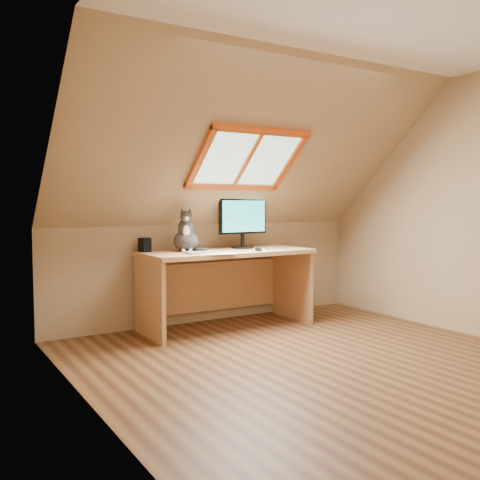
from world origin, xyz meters
TOP-DOWN VIEW (x-y plane):
  - ground at (0.00, 0.00)m, footprint 3.50×3.50m
  - room_shell at (0.00, -0.09)m, footprint 3.52×3.52m
  - desk at (-0.02, 1.45)m, footprint 1.67×0.73m
  - monitor at (0.23, 1.48)m, footprint 0.55×0.23m
  - cat at (-0.42, 1.47)m, footprint 0.31×0.34m
  - desk_speaker at (-0.77, 1.63)m, footprint 0.11×0.11m
  - graphics_tablet at (-0.37, 1.22)m, footprint 0.32×0.24m
  - mouse at (0.19, 1.14)m, footprint 0.08×0.12m
  - papers at (-0.20, 1.12)m, footprint 0.33×0.27m
  - cables at (0.42, 1.26)m, footprint 0.51×0.26m

SIDE VIEW (x-z plane):
  - ground at x=0.00m, z-range 0.00..0.00m
  - desk at x=-0.02m, z-range 0.15..0.91m
  - papers at x=-0.20m, z-range 0.76..0.77m
  - cables at x=0.42m, z-range 0.76..0.77m
  - graphics_tablet at x=-0.37m, z-range 0.76..0.77m
  - mouse at x=0.19m, z-range 0.76..0.80m
  - desk_speaker at x=-0.77m, z-range 0.76..0.89m
  - cat at x=-0.42m, z-range 0.70..1.12m
  - monitor at x=0.23m, z-range 0.80..1.30m
  - room_shell at x=0.00m, z-range 0.23..2.64m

